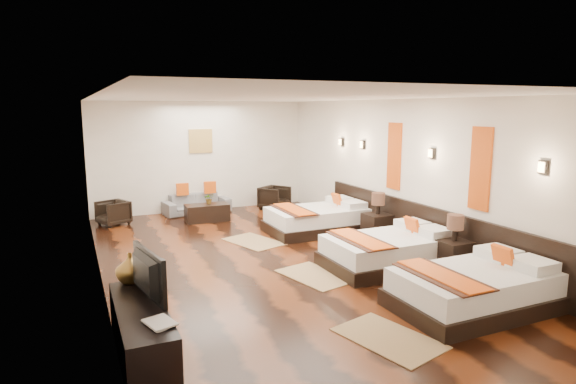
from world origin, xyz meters
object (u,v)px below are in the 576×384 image
armchair_right (275,198)px  coffee_table (207,213)px  bed_far (318,219)px  nightstand_a (454,253)px  tv_console (142,331)px  armchair_left (113,213)px  table_plant (209,198)px  bed_near (475,288)px  sofa (197,203)px  bed_mid (389,251)px  tv (141,275)px  nightstand_b (377,224)px  book (148,327)px  figurine (130,268)px

armchair_right → coffee_table: 2.06m
bed_far → nightstand_a: 3.34m
tv_console → armchair_left: (0.23, 6.37, 0.01)m
tv_console → table_plant: 6.39m
bed_near → sofa: bearing=104.5°
bed_mid → coffee_table: bearing=113.0°
bed_far → nightstand_a: size_ratio=2.18×
sofa → tv: bearing=-116.6°
nightstand_b → book: bearing=-146.0°
bed_near → tv: bearing=169.6°
coffee_table → table_plant: 0.34m
nightstand_b → tv_console: nightstand_b is taller
tv_console → coffee_table: size_ratio=1.80×
armchair_right → table_plant: 1.98m
sofa → nightstand_b: bearing=-64.8°
book → nightstand_a: bearing=13.8°
nightstand_a → tv_console: nightstand_a is taller
nightstand_b → table_plant: size_ratio=3.85×
tv_console → coffee_table: 6.31m
sofa → armchair_right: 2.01m
book → tv_console: bearing=90.0°
tv_console → armchair_right: (4.25, 6.46, 0.03)m
tv → table_plant: (2.31, 5.69, -0.30)m
bed_far → sofa: bed_far is taller
figurine → sofa: figurine is taller
table_plant → tv_console: bearing=-111.7°
bed_mid → nightstand_b: bearing=62.2°
bed_near → armchair_right: size_ratio=3.16×
tv_console → coffee_table: bearing=68.8°
coffee_table → armchair_left: bearing=166.5°
table_plant → sofa: bearing=94.6°
bed_near → tv_console: size_ratio=1.17×
armchair_left → armchair_right: bearing=67.1°
nightstand_b → table_plant: bearing=129.5°
tv → armchair_left: size_ratio=1.54×
tv_console → nightstand_a: bearing=7.8°
book → bed_near: bearing=0.2°
book → figurine: (0.00, 1.36, 0.17)m
nightstand_a → armchair_left: bearing=129.6°
nightstand_b → armchair_right: (-0.70, 3.67, -0.04)m
bed_far → tv: tv is taller
book → armchair_left: bearing=88.1°
bed_mid → tv_console: bed_mid is taller
bed_near → table_plant: (-1.84, 6.46, 0.25)m
sofa → coffee_table: 0.98m
tv → armchair_right: tv is taller
tv_console → figurine: size_ratio=4.90×
tv → book: size_ratio=2.88×
tv → armchair_left: bearing=-12.0°
bed_near → armchair_right: bed_near is taller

